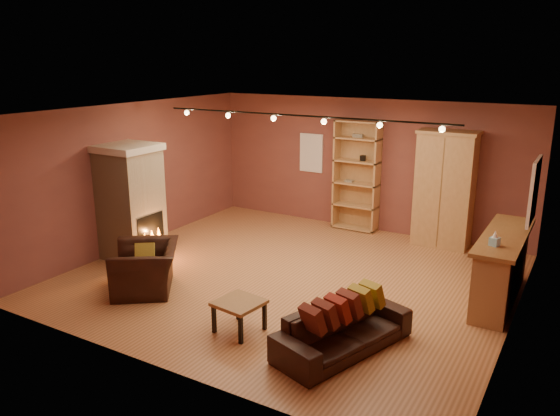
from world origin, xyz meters
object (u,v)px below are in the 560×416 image
Objects in this scene: armoire at (445,189)px; armchair at (145,260)px; loveseat at (343,321)px; coffee_table at (239,306)px; bar_counter at (501,267)px; bookcase at (358,175)px; fireplace at (131,202)px.

armchair is (-3.52, -4.58, -0.65)m from armoire.
loveseat is 3.04× the size of coffee_table.
armchair is at bearing -127.51° from armoire.
armoire reaches higher than loveseat.
bar_counter is 3.41× the size of coffee_table.
bar_counter is 5.53m from armchair.
bar_counter reaches higher than coffee_table.
bookcase is 1.05× the size of bar_counter.
bookcase is 5.07m from armchair.
bookcase reaches higher than bar_counter.
loveseat is 1.47× the size of armchair.
fireplace is 0.93× the size of armoire.
loveseat is at bearing -69.05° from bookcase.
armoire is 3.48× the size of coffee_table.
coffee_table is (0.44, -5.13, -0.82)m from bookcase.
fireplace is 1.56× the size of armchair.
loveseat is 3.50m from armchair.
loveseat is at bearing -13.46° from fireplace.
armchair is (-4.96, -2.44, -0.05)m from bar_counter.
armoire is (1.89, -0.17, -0.05)m from bookcase.
coffee_table is at bearing 119.22° from loveseat.
bookcase reaches higher than fireplace.
bookcase is 3.59× the size of coffee_table.
loveseat is 1.44m from coffee_table.
fireplace is at bearing -143.44° from armoire.
armchair is at bearing 106.64° from loveseat.
armoire reaches higher than coffee_table.
coffee_table is (2.07, -0.39, -0.12)m from armchair.
fireplace is 0.95× the size of bar_counter.
bar_counter is 1.12× the size of loveseat.
bookcase is 1.90m from armoire.
fireplace is 5.98m from armoire.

